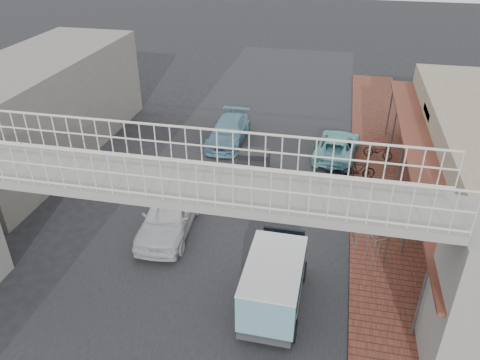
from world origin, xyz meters
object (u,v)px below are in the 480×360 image
at_px(angkot_curb, 337,146).
at_px(motorcycle_near, 378,151).
at_px(angkot_van, 274,277).
at_px(dark_sedan, 252,171).
at_px(motorcycle_far, 359,170).
at_px(angkot_far, 229,131).
at_px(arrow_sign, 381,196).
at_px(street_clock, 384,208).
at_px(white_hatchback, 169,213).

xyz_separation_m(angkot_curb, motorcycle_near, (2.10, 0.03, -0.11)).
xyz_separation_m(angkot_van, motorcycle_near, (3.76, 11.42, -0.73)).
height_order(angkot_van, motorcycle_near, angkot_van).
bearing_deg(dark_sedan, motorcycle_far, 10.48).
distance_m(angkot_far, motorcycle_near, 8.11).
bearing_deg(arrow_sign, angkot_curb, 88.00).
distance_m(angkot_far, street_clock, 11.97).
xyz_separation_m(dark_sedan, arrow_sign, (5.48, -3.75, 1.64)).
bearing_deg(angkot_van, white_hatchback, 145.79).
bearing_deg(angkot_far, street_clock, -50.06).
xyz_separation_m(angkot_far, motorcycle_far, (7.09, -2.92, -0.09)).
height_order(angkot_van, motorcycle_far, angkot_van).
distance_m(white_hatchback, arrow_sign, 8.21).
distance_m(dark_sedan, angkot_far, 4.80).
bearing_deg(angkot_curb, white_hatchback, 58.79).
relative_size(street_clock, arrow_sign, 1.04).
relative_size(white_hatchback, arrow_sign, 1.69).
bearing_deg(motorcycle_far, dark_sedan, 92.93).
height_order(angkot_far, street_clock, street_clock).
xyz_separation_m(angkot_van, arrow_sign, (3.31, 3.87, 1.09)).
bearing_deg(motorcycle_near, motorcycle_far, 175.27).
height_order(motorcycle_far, street_clock, street_clock).
distance_m(angkot_curb, angkot_van, 11.52).
bearing_deg(angkot_far, angkot_curb, -5.28).
bearing_deg(arrow_sign, motorcycle_near, 72.18).
distance_m(angkot_van, arrow_sign, 5.21).
distance_m(dark_sedan, angkot_curb, 5.37).
xyz_separation_m(white_hatchback, arrow_sign, (8.04, 0.57, 1.52)).
relative_size(dark_sedan, angkot_van, 1.03).
height_order(dark_sedan, street_clock, street_clock).
relative_size(angkot_far, street_clock, 1.60).
relative_size(angkot_van, arrow_sign, 1.45).
relative_size(dark_sedan, angkot_far, 0.90).
height_order(white_hatchback, angkot_curb, white_hatchback).
bearing_deg(white_hatchback, arrow_sign, 0.78).
bearing_deg(motorcycle_near, angkot_far, 104.26).
relative_size(angkot_curb, motorcycle_near, 2.87).
xyz_separation_m(motorcycle_near, motorcycle_far, (-1.00, -2.44, 0.08)).
height_order(angkot_van, arrow_sign, arrow_sign).
distance_m(white_hatchback, angkot_far, 8.61).
height_order(white_hatchback, motorcycle_near, white_hatchback).
bearing_deg(angkot_van, street_clock, 41.62).
distance_m(motorcycle_near, motorcycle_far, 2.64).
bearing_deg(street_clock, white_hatchback, 152.73).
xyz_separation_m(motorcycle_far, arrow_sign, (0.56, -5.11, 1.74)).
bearing_deg(street_clock, arrow_sign, 66.32).
bearing_deg(street_clock, motorcycle_near, 62.82).
xyz_separation_m(street_clock, arrow_sign, (-0.01, 0.99, -0.14)).
distance_m(street_clock, arrow_sign, 1.00).
bearing_deg(white_hatchback, angkot_curb, 48.45).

